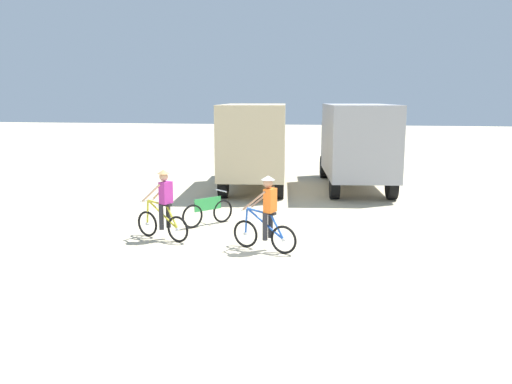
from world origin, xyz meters
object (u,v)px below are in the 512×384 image
(box_truck_tan_camper, at_px, (255,141))
(cyclist_orange_shirt, at_px, (163,207))
(bicycle_spare, at_px, (208,212))
(cyclist_cowboy_hat, at_px, (266,216))
(box_truck_grey_hauler, at_px, (356,142))

(box_truck_tan_camper, relative_size, cyclist_orange_shirt, 3.82)
(box_truck_tan_camper, height_order, bicycle_spare, box_truck_tan_camper)
(box_truck_tan_camper, height_order, cyclist_orange_shirt, box_truck_tan_camper)
(box_truck_tan_camper, bearing_deg, cyclist_cowboy_hat, -78.51)
(box_truck_tan_camper, height_order, cyclist_cowboy_hat, box_truck_tan_camper)
(box_truck_grey_hauler, relative_size, cyclist_orange_shirt, 3.83)
(box_truck_tan_camper, height_order, box_truck_grey_hauler, same)
(cyclist_cowboy_hat, relative_size, bicycle_spare, 1.34)
(box_truck_grey_hauler, distance_m, cyclist_cowboy_hat, 9.49)
(box_truck_tan_camper, bearing_deg, cyclist_orange_shirt, -96.82)
(box_truck_tan_camper, bearing_deg, bicycle_spare, -92.22)
(box_truck_grey_hauler, bearing_deg, cyclist_orange_shirt, -119.86)
(box_truck_tan_camper, relative_size, bicycle_spare, 5.11)
(box_truck_grey_hauler, relative_size, bicycle_spare, 5.12)
(cyclist_orange_shirt, relative_size, cyclist_cowboy_hat, 1.00)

